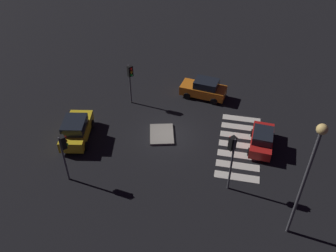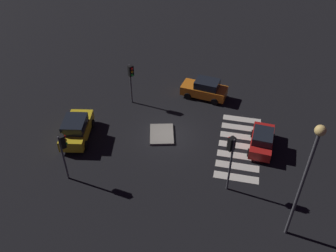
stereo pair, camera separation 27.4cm
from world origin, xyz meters
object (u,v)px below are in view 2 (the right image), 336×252
(car_red, at_px, (262,140))
(street_lamp, at_px, (308,167))
(traffic_island, at_px, (162,134))
(car_orange, at_px, (205,89))
(traffic_light_north, at_px, (131,75))
(traffic_light_west, at_px, (63,147))
(car_yellow, at_px, (76,129))
(traffic_light_south, at_px, (231,151))

(car_red, relative_size, street_lamp, 0.46)
(traffic_island, relative_size, car_orange, 0.67)
(car_red, height_order, traffic_light_north, traffic_light_north)
(car_red, distance_m, traffic_light_north, 12.20)
(traffic_light_north, xyz_separation_m, street_lamp, (-11.15, -13.11, 2.73))
(traffic_light_west, bearing_deg, traffic_light_north, 34.26)
(car_yellow, xyz_separation_m, traffic_light_north, (5.57, -2.92, 1.98))
(traffic_island, xyz_separation_m, traffic_light_west, (-5.92, 5.27, 2.85))
(car_yellow, height_order, traffic_light_north, traffic_light_north)
(car_red, relative_size, traffic_light_west, 1.00)
(traffic_island, height_order, traffic_light_west, traffic_light_west)
(car_yellow, distance_m, street_lamp, 17.61)
(traffic_island, height_order, car_red, car_red)
(car_orange, relative_size, street_lamp, 0.51)
(traffic_island, xyz_separation_m, traffic_light_north, (3.82, 3.58, 2.83))
(traffic_light_north, height_order, traffic_light_south, traffic_light_south)
(traffic_light_west, height_order, traffic_light_south, traffic_light_south)
(car_yellow, relative_size, traffic_light_west, 1.18)
(car_yellow, xyz_separation_m, car_red, (1.89, -14.36, -0.12))
(traffic_light_west, relative_size, traffic_light_north, 1.01)
(traffic_light_west, xyz_separation_m, traffic_light_south, (1.43, -10.85, 0.45))
(traffic_light_north, bearing_deg, car_yellow, -74.98)
(traffic_light_south, bearing_deg, traffic_light_north, -0.38)
(traffic_light_south, bearing_deg, street_lamp, -173.88)
(car_red, distance_m, traffic_light_west, 14.62)
(car_yellow, relative_size, traffic_light_north, 1.19)
(traffic_light_north, xyz_separation_m, traffic_light_south, (-8.31, -9.16, 0.48))
(traffic_island, distance_m, traffic_light_south, 7.89)
(car_orange, distance_m, traffic_light_north, 6.92)
(street_lamp, bearing_deg, traffic_island, 52.42)
(traffic_island, bearing_deg, traffic_light_west, 138.33)
(car_red, bearing_deg, street_lamp, -162.90)
(traffic_light_west, distance_m, traffic_light_south, 10.95)
(traffic_island, distance_m, street_lamp, 13.24)
(car_red, distance_m, traffic_light_south, 5.77)
(traffic_island, xyz_separation_m, traffic_light_south, (-4.49, -5.58, 3.31))
(car_red, distance_m, car_orange, 8.01)
(traffic_light_north, distance_m, traffic_light_south, 12.38)
(car_orange, relative_size, traffic_light_south, 0.96)
(car_yellow, bearing_deg, car_red, -92.85)
(traffic_island, distance_m, car_orange, 6.75)
(car_orange, bearing_deg, traffic_light_south, 114.07)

